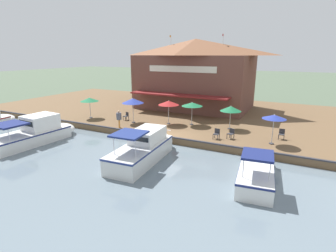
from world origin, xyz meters
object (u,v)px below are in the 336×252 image
object	(u,v)px
waterfront_restaurant	(195,73)
person_at_quay_edge	(119,117)
tree_downstream_bank	(192,65)
motorboat_distant_upstream	(257,169)
motorboat_far_downstream	(38,132)
cafe_chair_mid_patio	(126,116)
patio_umbrella_mid_patio_right	(133,101)
patio_umbrella_by_entrance	(169,103)
cafe_chair_back_row_seat	(231,133)
patio_umbrella_near_quay_edge	(231,109)
patio_umbrella_far_corner	(89,100)
patio_umbrella_back_row	(192,104)
motorboat_nearest_quay	(146,147)
cafe_chair_under_first_umbrella	(282,134)
cafe_chair_beside_entrance	(217,133)
patio_umbrella_mid_patio_left	(274,117)
tree_behind_restaurant	(157,70)

from	to	relation	value
waterfront_restaurant	person_at_quay_edge	xyz separation A→B (m)	(12.66, -2.63, -3.33)
person_at_quay_edge	tree_downstream_bank	xyz separation A→B (m)	(-17.48, 0.31, 4.17)
motorboat_distant_upstream	motorboat_far_downstream	world-z (taller)	motorboat_far_downstream
cafe_chair_mid_patio	motorboat_far_downstream	distance (m)	8.71
waterfront_restaurant	patio_umbrella_mid_patio_right	distance (m)	10.90
waterfront_restaurant	motorboat_far_downstream	world-z (taller)	waterfront_restaurant
patio_umbrella_by_entrance	cafe_chair_back_row_seat	world-z (taller)	patio_umbrella_by_entrance
patio_umbrella_near_quay_edge	tree_downstream_bank	size ratio (longest dim) A/B	0.29
patio_umbrella_near_quay_edge	cafe_chair_mid_patio	bearing A→B (deg)	-81.83
patio_umbrella_far_corner	patio_umbrella_near_quay_edge	size ratio (longest dim) A/B	1.03
patio_umbrella_near_quay_edge	cafe_chair_back_row_seat	bearing A→B (deg)	16.14
waterfront_restaurant	patio_umbrella_back_row	bearing A→B (deg)	19.85
patio_umbrella_far_corner	tree_downstream_bank	distance (m)	16.91
motorboat_nearest_quay	patio_umbrella_far_corner	bearing A→B (deg)	-119.34
waterfront_restaurant	patio_umbrella_far_corner	world-z (taller)	waterfront_restaurant
cafe_chair_under_first_umbrella	cafe_chair_beside_entrance	bearing A→B (deg)	-63.94
waterfront_restaurant	patio_umbrella_mid_patio_left	world-z (taller)	waterfront_restaurant
person_at_quay_edge	cafe_chair_back_row_seat	bearing A→B (deg)	98.27
person_at_quay_edge	motorboat_nearest_quay	bearing A→B (deg)	52.60
waterfront_restaurant	tree_behind_restaurant	world-z (taller)	waterfront_restaurant
waterfront_restaurant	motorboat_far_downstream	xyz separation A→B (m)	(17.80, -7.37, -4.09)
waterfront_restaurant	patio_umbrella_by_entrance	bearing A→B (deg)	5.46
patio_umbrella_back_row	tree_downstream_bank	size ratio (longest dim) A/B	0.30
patio_umbrella_by_entrance	motorboat_far_downstream	size ratio (longest dim) A/B	0.32
person_at_quay_edge	patio_umbrella_mid_patio_right	bearing A→B (deg)	178.37
cafe_chair_mid_patio	tree_behind_restaurant	world-z (taller)	tree_behind_restaurant
motorboat_nearest_quay	tree_downstream_bank	world-z (taller)	tree_downstream_bank
patio_umbrella_near_quay_edge	cafe_chair_under_first_umbrella	size ratio (longest dim) A/B	2.61
motorboat_distant_upstream	patio_umbrella_back_row	bearing A→B (deg)	-136.96
patio_umbrella_near_quay_edge	cafe_chair_beside_entrance	size ratio (longest dim) A/B	2.61
patio_umbrella_near_quay_edge	motorboat_distant_upstream	distance (m)	9.16
patio_umbrella_mid_patio_left	cafe_chair_mid_patio	bearing A→B (deg)	-94.77
tree_downstream_bank	patio_umbrella_by_entrance	bearing A→B (deg)	12.82
patio_umbrella_mid_patio_left	cafe_chair_under_first_umbrella	bearing A→B (deg)	160.61
patio_umbrella_mid_patio_left	motorboat_far_downstream	bearing A→B (deg)	-69.65
patio_umbrella_far_corner	cafe_chair_under_first_umbrella	size ratio (longest dim) A/B	2.68
patio_umbrella_back_row	cafe_chair_back_row_seat	distance (m)	5.51
tree_downstream_bank	tree_behind_restaurant	size ratio (longest dim) A/B	1.17
patio_umbrella_by_entrance	tree_behind_restaurant	world-z (taller)	tree_behind_restaurant
cafe_chair_beside_entrance	motorboat_nearest_quay	xyz separation A→B (m)	(5.13, -3.68, -0.16)
patio_umbrella_near_quay_edge	cafe_chair_beside_entrance	bearing A→B (deg)	-3.82
patio_umbrella_mid_patio_left	cafe_chair_under_first_umbrella	world-z (taller)	patio_umbrella_mid_patio_left
patio_umbrella_mid_patio_right	patio_umbrella_far_corner	bearing A→B (deg)	-85.33
patio_umbrella_mid_patio_left	patio_umbrella_by_entrance	world-z (taller)	patio_umbrella_by_entrance
patio_umbrella_mid_patio_right	person_at_quay_edge	size ratio (longest dim) A/B	1.51
cafe_chair_back_row_seat	motorboat_distant_upstream	world-z (taller)	motorboat_distant_upstream
cafe_chair_under_first_umbrella	person_at_quay_edge	distance (m)	14.38
patio_umbrella_far_corner	tree_behind_restaurant	bearing A→B (deg)	-176.40
patio_umbrella_mid_patio_right	cafe_chair_mid_patio	bearing A→B (deg)	-112.96
waterfront_restaurant	tree_downstream_bank	bearing A→B (deg)	-154.33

